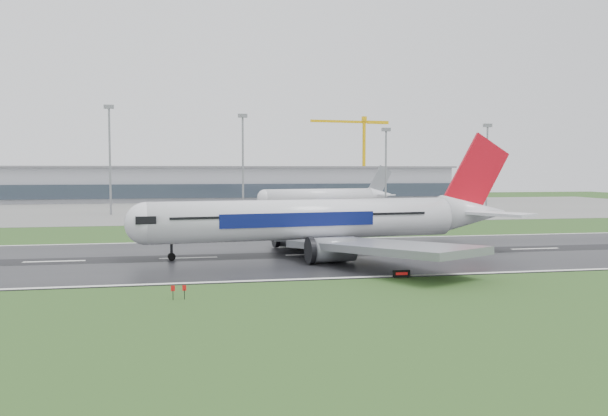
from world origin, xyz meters
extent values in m
plane|color=#244619|center=(0.00, 0.00, 0.00)|extent=(520.00, 520.00, 0.00)
cube|color=black|center=(0.00, 0.00, 0.05)|extent=(400.00, 45.00, 0.10)
cube|color=slate|center=(0.00, 125.00, 0.04)|extent=(400.00, 130.00, 0.08)
cube|color=gray|center=(0.00, 185.00, 7.50)|extent=(240.00, 36.00, 15.00)
cylinder|color=gray|center=(-23.89, 100.00, 16.46)|extent=(0.64, 0.64, 32.91)
cylinder|color=gray|center=(17.39, 100.00, 15.43)|extent=(0.64, 0.64, 30.85)
cylinder|color=gray|center=(65.68, 100.00, 13.51)|extent=(0.64, 0.64, 27.02)
cylinder|color=gray|center=(102.61, 100.00, 14.46)|extent=(0.64, 0.64, 28.92)
camera|label=1|loc=(0.25, -96.60, 13.87)|focal=35.83mm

